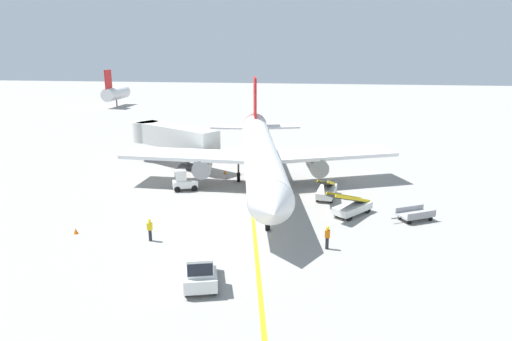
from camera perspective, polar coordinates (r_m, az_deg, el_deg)
name	(u,v)px	position (r m, az deg, el deg)	size (l,w,h in m)	color
ground_plane	(247,226)	(36.55, -1.13, -6.91)	(300.00, 300.00, 0.00)	gray
taxi_line_yellow	(252,205)	(41.23, -0.53, -4.30)	(0.30, 80.00, 0.01)	yellow
airliner	(260,153)	(46.19, 0.51, 2.23)	(28.13, 35.19, 10.10)	white
jet_bridge	(168,136)	(55.49, -10.86, 4.27)	(12.25, 8.83, 4.85)	beige
pushback_tug	(200,270)	(27.73, -6.97, -12.27)	(2.79, 3.98, 2.20)	silver
baggage_tug_near_wing	(183,181)	(45.76, -9.04, -1.30)	(2.72, 2.14, 2.10)	silver
belt_loader_forward_hold	(352,206)	(39.38, 11.86, -4.39)	(4.10, 4.69, 2.59)	silver
belt_loader_aft_hold	(326,190)	(43.32, 8.78, -2.44)	(2.04, 5.14, 2.59)	silver
baggage_cart_loaded	(415,215)	(39.77, 19.24, -5.21)	(3.68, 2.72, 0.94)	#A5A5A8
ground_crew_marshaller	(327,237)	(32.61, 8.88, -8.17)	(0.36, 0.24, 1.70)	#26262D
ground_crew_wing_walker	(150,229)	(34.39, -13.10, -7.14)	(0.36, 0.24, 1.70)	#26262D
safety_cone_nose_left	(76,231)	(37.58, -21.56, -7.03)	(0.36, 0.36, 0.44)	orange
safety_cone_nose_right	(225,172)	(51.29, -3.89, -0.18)	(0.36, 0.36, 0.44)	orange
distant_aircraft_far_left	(116,93)	(115.96, -17.09, 9.23)	(3.00, 10.10, 8.80)	silver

